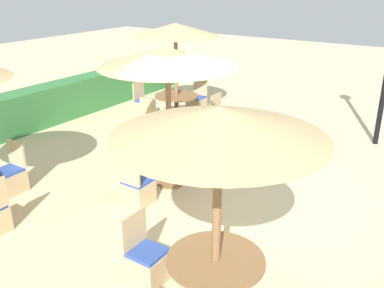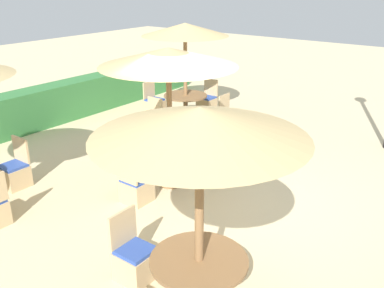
% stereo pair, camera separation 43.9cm
% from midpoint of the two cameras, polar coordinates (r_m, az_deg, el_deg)
% --- Properties ---
extents(ground_plane, '(40.00, 40.00, 0.00)m').
position_cam_midpoint_polar(ground_plane, '(7.79, 2.09, -7.08)').
color(ground_plane, beige).
extents(hedge_row, '(13.00, 0.70, 1.01)m').
position_cam_midpoint_polar(hedge_row, '(11.61, -23.92, 3.54)').
color(hedge_row, '#387A3D').
rests_on(hedge_row, ground_plane).
extents(parasol_back_right, '(2.25, 2.25, 2.62)m').
position_cam_midpoint_polar(parasol_back_right, '(11.26, -3.38, 14.92)').
color(parasol_back_right, olive).
rests_on(parasol_back_right, ground_plane).
extents(round_table_back_right, '(1.17, 1.17, 0.73)m').
position_cam_midpoint_polar(round_table_back_right, '(11.62, -3.18, 5.86)').
color(round_table_back_right, olive).
rests_on(round_table_back_right, ground_plane).
extents(patio_chair_back_right_south, '(0.46, 0.46, 0.93)m').
position_cam_midpoint_polar(patio_chair_back_right_south, '(11.19, 1.19, 3.49)').
color(patio_chair_back_right_south, tan).
rests_on(patio_chair_back_right_south, ground_plane).
extents(patio_chair_back_right_north, '(0.46, 0.46, 0.93)m').
position_cam_midpoint_polar(patio_chair_back_right_north, '(12.34, -7.40, 5.05)').
color(patio_chair_back_right_north, tan).
rests_on(patio_chair_back_right_north, ground_plane).
extents(patio_chair_back_right_east, '(0.46, 0.46, 0.93)m').
position_cam_midpoint_polar(patio_chair_back_right_east, '(12.58, -0.37, 5.55)').
color(patio_chair_back_right_east, tan).
rests_on(patio_chair_back_right_east, ground_plane).
extents(patio_chair_back_right_west, '(0.46, 0.46, 0.93)m').
position_cam_midpoint_polar(patio_chair_back_right_west, '(10.94, -6.37, 2.92)').
color(patio_chair_back_right_west, tan).
rests_on(patio_chair_back_right_west, ground_plane).
extents(patio_chair_back_left_east, '(0.46, 0.46, 0.93)m').
position_cam_midpoint_polar(patio_chair_back_left_east, '(8.64, -24.39, -4.20)').
color(patio_chair_back_left_east, tan).
rests_on(patio_chair_back_left_east, ground_plane).
extents(parasol_front_left, '(2.26, 2.26, 2.53)m').
position_cam_midpoint_polar(parasol_front_left, '(4.28, 0.68, 2.71)').
color(parasol_front_left, olive).
rests_on(parasol_front_left, ground_plane).
extents(round_table_front_left, '(1.14, 1.14, 0.73)m').
position_cam_midpoint_polar(round_table_front_left, '(5.13, 0.59, -16.33)').
color(round_table_front_left, olive).
rests_on(round_table_front_left, ground_plane).
extents(patio_chair_front_left_north, '(0.46, 0.46, 0.93)m').
position_cam_midpoint_polar(patio_chair_front_left_north, '(5.81, -8.32, -15.40)').
color(patio_chair_front_left_north, tan).
rests_on(patio_chair_front_left_north, ground_plane).
extents(parasol_center, '(2.44, 2.44, 2.59)m').
position_cam_midpoint_polar(parasol_center, '(7.49, -4.99, 11.36)').
color(parasol_center, olive).
rests_on(parasol_center, ground_plane).
extents(round_table_center, '(0.95, 0.95, 0.70)m').
position_cam_midpoint_polar(round_table_center, '(8.04, -4.56, -1.99)').
color(round_table_center, olive).
rests_on(round_table_center, ground_plane).
extents(patio_chair_center_north, '(0.46, 0.46, 0.93)m').
position_cam_midpoint_polar(patio_chair_center_north, '(8.73, -9.11, -2.16)').
color(patio_chair_center_north, tan).
rests_on(patio_chair_center_north, ground_plane).
extents(patio_chair_center_west, '(0.46, 0.46, 0.93)m').
position_cam_midpoint_polar(patio_chair_center_west, '(7.56, -8.98, -6.04)').
color(patio_chair_center_west, tan).
rests_on(patio_chair_center_west, ground_plane).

